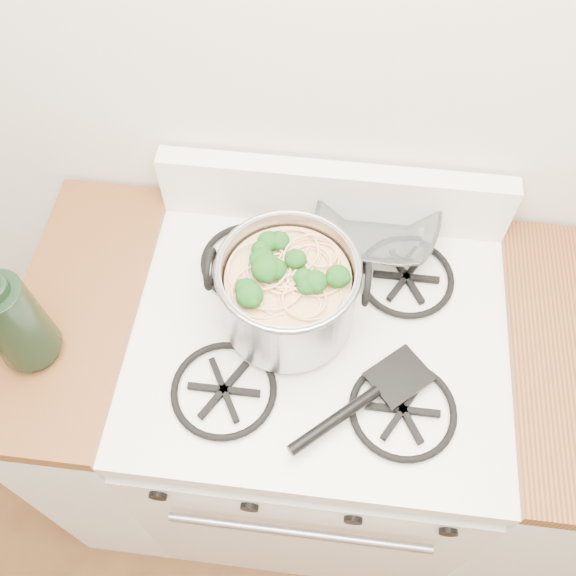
# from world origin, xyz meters

# --- Properties ---
(gas_range) EXTENTS (0.76, 0.66, 0.92)m
(gas_range) POSITION_xyz_m (0.00, 1.26, 0.44)
(gas_range) COLOR white
(gas_range) RESTS_ON ground
(counter_left) EXTENTS (0.25, 0.65, 0.92)m
(counter_left) POSITION_xyz_m (-0.51, 1.26, 0.46)
(counter_left) COLOR silver
(counter_left) RESTS_ON ground
(stock_pot) EXTENTS (0.30, 0.27, 0.18)m
(stock_pot) POSITION_xyz_m (-0.07, 1.29, 1.01)
(stock_pot) COLOR #96969E
(stock_pot) RESTS_ON gas_range
(spatula) EXTENTS (0.42, 0.42, 0.02)m
(spatula) POSITION_xyz_m (0.16, 1.17, 0.94)
(spatula) COLOR black
(spatula) RESTS_ON gas_range
(glass_bowl) EXTENTS (0.12, 0.12, 0.03)m
(glass_bowl) POSITION_xyz_m (0.10, 1.52, 0.94)
(glass_bowl) COLOR white
(glass_bowl) RESTS_ON gas_range
(bottle) EXTENTS (0.14, 0.14, 0.30)m
(bottle) POSITION_xyz_m (-0.55, 1.15, 1.07)
(bottle) COLOR black
(bottle) RESTS_ON counter_left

